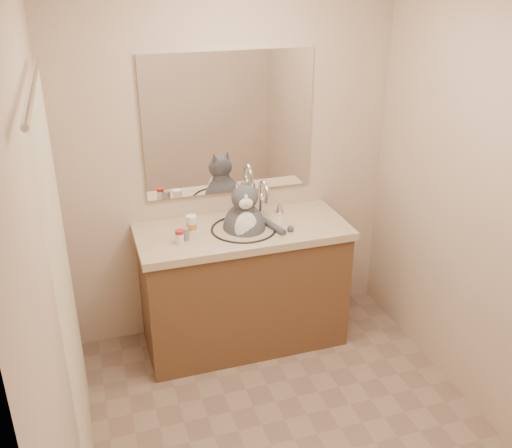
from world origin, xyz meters
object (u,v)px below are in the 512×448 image
Objects in this scene: pill_bottle_redcap at (180,237)px; grey_canister at (185,234)px; pill_bottle_orange at (191,225)px; cat at (245,226)px.

pill_bottle_redcap reaches higher than grey_canister.
pill_bottle_orange is 0.11m from grey_canister.
cat reaches higher than grey_canister.
cat is 6.88× the size of grey_canister.
pill_bottle_redcap is (-0.43, -0.09, 0.03)m from cat.
pill_bottle_orange is at bearing -177.16° from cat.
pill_bottle_redcap is at bearing -158.15° from cat.
cat reaches higher than pill_bottle_orange.
cat reaches higher than pill_bottle_redcap.
pill_bottle_redcap is 0.06m from grey_canister.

